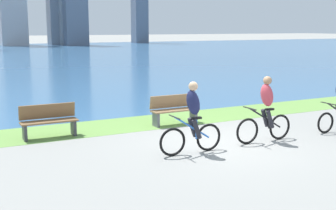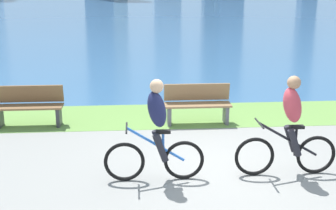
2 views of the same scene
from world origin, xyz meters
name	(u,v)px [view 1 (image 1 of 2)]	position (x,y,z in m)	size (l,w,h in m)	color
ground_plane	(224,143)	(0.00, 0.00, 0.00)	(300.00, 300.00, 0.00)	gray
grass_strip_bayside	(168,120)	(0.00, 3.16, 0.00)	(120.00, 2.03, 0.01)	#6B9947
bay_water_surface	(14,56)	(0.00, 38.31, 0.00)	(300.00, 68.27, 0.00)	#386693
cyclist_lead	(192,118)	(-1.17, -0.40, 0.84)	(1.65, 0.52, 1.71)	black
cyclist_trailing	(266,110)	(1.05, -0.34, 0.84)	(1.74, 0.52, 1.72)	black
bench_near_path	(49,121)	(-3.86, 2.67, 0.45)	(1.50, 0.47, 0.90)	brown
bench_far_along_path	(174,110)	(-0.09, 2.56, 0.45)	(1.50, 0.47, 0.90)	olive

